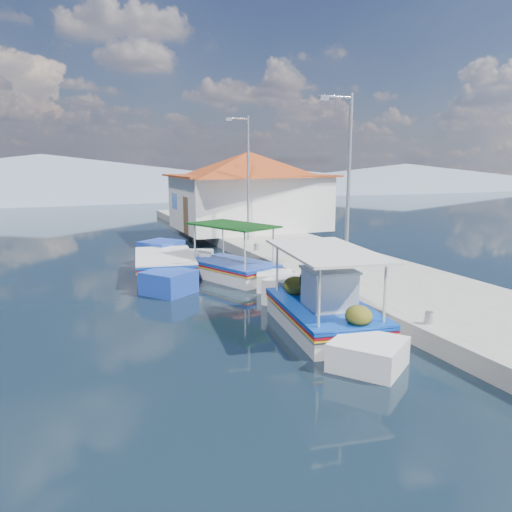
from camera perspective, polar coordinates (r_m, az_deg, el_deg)
name	(u,v)px	position (r m, az deg, el deg)	size (l,w,h in m)	color
ground	(239,326)	(13.77, -1.98, -7.87)	(160.00, 160.00, 0.00)	black
quay	(320,261)	(21.42, 7.28, -0.51)	(5.00, 44.00, 0.50)	#ACAAA1
bollards	(283,258)	(19.73, 3.06, -0.22)	(0.20, 17.20, 0.30)	#A5A8AD
main_caique	(323,312)	(13.50, 7.53, -6.30)	(2.77, 7.15, 2.38)	silver
caique_green_canopy	(233,270)	(19.07, -2.58, -1.54)	(3.31, 5.69, 2.30)	silver
caique_blue_hull	(164,267)	(19.74, -10.36, -1.28)	(2.85, 7.10, 1.28)	#1C3EAA
harbor_building	(249,189)	(29.32, -0.84, 7.56)	(10.49, 10.49, 4.40)	white
lamp_post_near	(346,177)	(16.87, 10.16, 8.73)	(1.21, 0.14, 6.00)	#A5A8AD
lamp_post_far	(246,172)	(24.94, -1.10, 9.48)	(1.21, 0.14, 6.00)	#A5A8AD
mountain_ridge	(137,179)	(69.18, -13.23, 8.49)	(171.40, 96.00, 5.50)	slate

